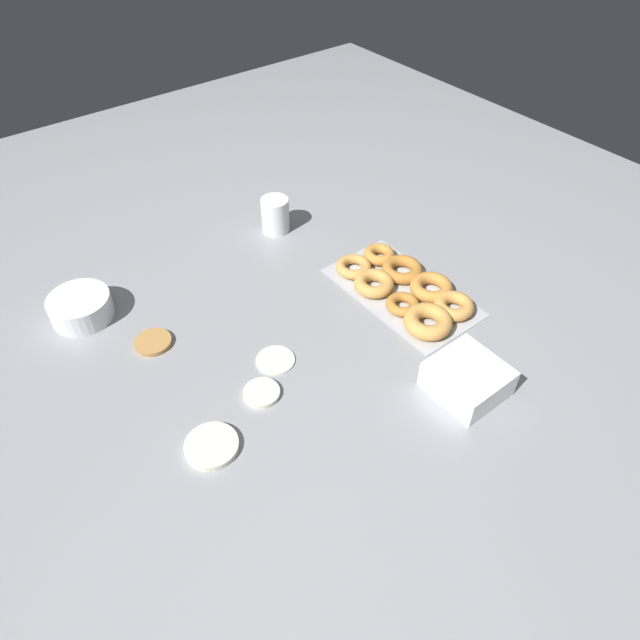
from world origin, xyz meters
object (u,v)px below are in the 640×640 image
Objects in this scene: pancake_1 at (275,359)px; pancake_3 at (153,342)px; batter_bowl at (81,307)px; pancake_0 at (212,446)px; pancake_2 at (262,393)px; donut_tray at (406,290)px; container_stack at (467,379)px; paper_cup at (275,215)px.

pancake_1 is 0.30m from pancake_3.
batter_bowl is at bearing 25.95° from pancake_3.
pancake_0 is 1.36× the size of pancake_2.
donut_tray is at bearing -92.70° from pancake_1.
container_stack reaches higher than pancake_2.
pancake_0 is at bearing 135.64° from paper_cup.
pancake_0 is 1.07× the size of paper_cup.
pancake_2 is at bearing -71.23° from pancake_0.
pancake_2 is 0.31m from pancake_3.
pancake_3 is 0.72m from container_stack.
pancake_2 is (-0.06, 0.08, 0.00)m from pancake_1.
paper_cup reaches higher than pancake_0.
pancake_2 and pancake_3 have the same top height.
pancake_3 is 0.64m from donut_tray.
container_stack is at bearing -139.02° from pancake_1.
paper_cup reaches higher than pancake_1.
pancake_2 is 0.79× the size of paper_cup.
pancake_1 is 0.10m from pancake_2.
paper_cup is at bearing -1.34° from container_stack.
pancake_2 is 0.53× the size of batter_bowl.
pancake_0 is 1.26× the size of pancake_3.
pancake_0 is 0.34m from pancake_3.
pancake_0 is 0.16m from pancake_2.
donut_tray is 2.65× the size of batter_bowl.
pancake_1 is 0.60× the size of batter_bowl.
pancake_0 reaches higher than pancake_3.
donut_tray is (-0.02, -0.39, 0.01)m from pancake_1.
paper_cup is at bearing 12.28° from donut_tray.
container_stack is (-0.54, -0.48, 0.03)m from pancake_3.
batter_bowl is at bearing 37.82° from container_stack.
pancake_1 is 1.04× the size of pancake_3.
paper_cup is (0.45, 0.10, 0.03)m from donut_tray.
pancake_1 is (0.12, -0.23, -0.00)m from pancake_0.
pancake_3 reaches higher than pancake_1.
pancake_3 is 0.22m from batter_bowl.
pancake_2 is at bearing -157.45° from pancake_3.
pancake_0 is 1.22× the size of pancake_1.
pancake_1 is 0.52m from paper_cup.
batter_bowl reaches higher than pancake_1.
donut_tray is 3.93× the size of paper_cup.
pancake_3 is 0.85× the size of paper_cup.
pancake_0 is at bearing 173.86° from pancake_3.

